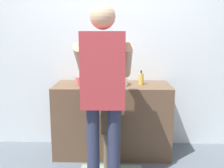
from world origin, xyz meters
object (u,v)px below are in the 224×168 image
at_px(toothbrush_cup, 78,81).
at_px(adult_parent, 103,81).
at_px(soap_bottle, 141,79).
at_px(child_toddler, 111,121).

bearing_deg(toothbrush_cup, adult_parent, -63.82).
bearing_deg(toothbrush_cup, soap_bottle, 4.50).
xyz_separation_m(toothbrush_cup, child_toddler, (0.38, -0.36, -0.35)).
bearing_deg(adult_parent, soap_bottle, 60.69).
relative_size(child_toddler, adult_parent, 0.53).
bearing_deg(child_toddler, soap_bottle, 51.49).
bearing_deg(toothbrush_cup, child_toddler, -43.10).
distance_m(child_toddler, adult_parent, 0.56).
distance_m(soap_bottle, adult_parent, 0.81).
bearing_deg(soap_bottle, adult_parent, -119.31).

